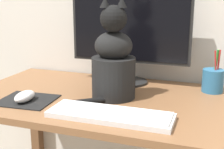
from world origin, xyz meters
The scene contains 7 objects.
desk centered at (0.00, 0.00, 0.63)m, with size 1.24×0.64×0.74m.
monitor centered at (-0.02, 0.22, 0.97)m, with size 0.54×0.17×0.42m.
keyboard centered at (0.04, -0.20, 0.75)m, with size 0.42×0.14×0.02m.
mousepad_left centered at (-0.32, -0.15, 0.74)m, with size 0.22×0.19×0.00m.
computer_mouse_left centered at (-0.32, -0.16, 0.76)m, with size 0.06×0.11×0.04m.
cat centered at (-0.02, 0.00, 0.88)m, with size 0.22×0.27×0.39m.
pen_cup centered at (0.35, 0.21, 0.79)m, with size 0.09×0.09×0.18m.
Camera 1 is at (0.36, -1.11, 1.14)m, focal length 50.00 mm.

